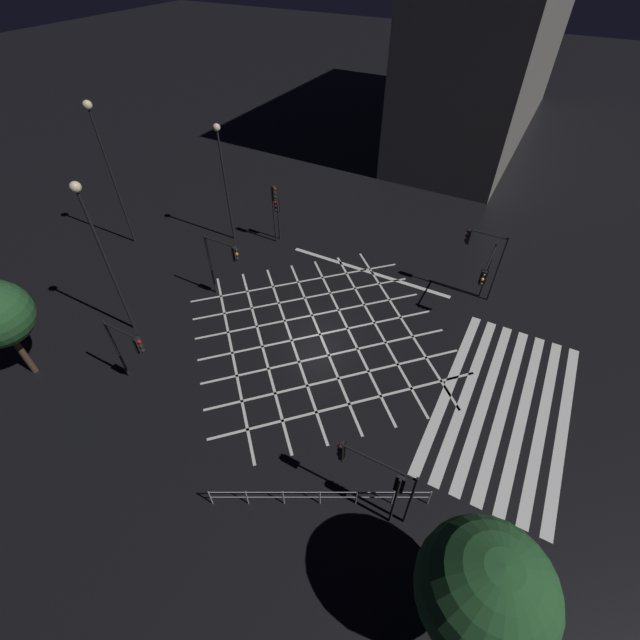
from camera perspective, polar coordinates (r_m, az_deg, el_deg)
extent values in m
plane|color=black|center=(24.64, 0.00, -1.93)|extent=(200.00, 200.00, 0.00)
cube|color=silver|center=(23.23, 16.94, -8.22)|extent=(11.37, 0.50, 0.01)
cube|color=silver|center=(23.22, 19.06, -8.96)|extent=(11.37, 0.50, 0.01)
cube|color=silver|center=(23.25, 21.19, -9.68)|extent=(11.37, 0.50, 0.01)
cube|color=silver|center=(23.31, 23.31, -10.39)|extent=(11.37, 0.50, 0.01)
cube|color=silver|center=(23.41, 25.43, -11.08)|extent=(11.37, 0.50, 0.01)
cube|color=silver|center=(23.54, 27.54, -11.75)|extent=(11.37, 0.50, 0.01)
cube|color=silver|center=(23.70, 29.64, -12.40)|extent=(11.37, 0.50, 0.01)
cube|color=silver|center=(26.12, 10.69, 0.36)|extent=(9.93, 9.93, 0.01)
cube|color=silver|center=(21.56, 3.90, -11.12)|extent=(9.93, 9.93, 0.01)
cube|color=silver|center=(25.53, 7.27, -0.37)|extent=(9.93, 9.93, 0.01)
cube|color=silver|center=(22.51, 2.47, -7.78)|extent=(9.93, 9.93, 0.01)
cube|color=silver|center=(25.03, 3.70, -1.14)|extent=(9.93, 9.93, 0.01)
cube|color=silver|center=(23.54, 1.17, -4.72)|extent=(9.93, 9.93, 0.01)
cube|color=silver|center=(24.64, 0.00, -1.92)|extent=(9.93, 9.93, 0.01)
cube|color=silver|center=(24.64, 0.00, -1.92)|extent=(9.93, 9.93, 0.01)
cube|color=silver|center=(24.36, -3.81, -2.72)|extent=(9.93, 9.93, 0.01)
cube|color=silver|center=(25.80, -1.07, 0.63)|extent=(9.93, 9.93, 0.01)
cube|color=silver|center=(24.19, -7.69, -3.52)|extent=(9.93, 9.93, 0.01)
cube|color=silver|center=(27.02, -2.04, 2.96)|extent=(9.93, 9.93, 0.01)
cube|color=silver|center=(24.14, -11.61, -4.31)|extent=(9.93, 9.93, 0.01)
cube|color=silver|center=(28.29, -2.93, 5.08)|extent=(9.93, 9.93, 0.01)
cube|color=silver|center=(29.35, 6.40, 6.45)|extent=(0.30, 11.37, 0.01)
cube|color=beige|center=(69.21, 19.03, 28.51)|extent=(1.40, 0.06, 1.80)
cube|color=beige|center=(65.76, 18.16, 27.97)|extent=(1.40, 0.06, 1.80)
cube|color=beige|center=(62.33, 17.21, 27.37)|extent=(1.40, 0.06, 1.80)
cube|color=black|center=(58.92, 16.16, 26.70)|extent=(1.40, 0.06, 1.80)
cube|color=beige|center=(55.54, 15.00, 25.93)|extent=(1.40, 0.06, 1.80)
cube|color=black|center=(52.19, 13.71, 25.05)|extent=(1.40, 0.06, 1.80)
cube|color=black|center=(48.88, 12.26, 24.03)|extent=(1.40, 0.06, 1.80)
cube|color=black|center=(45.61, 10.63, 22.86)|extent=(1.40, 0.06, 1.80)
cube|color=beige|center=(42.41, 8.79, 21.48)|extent=(1.40, 0.06, 1.80)
cube|color=black|center=(68.48, 19.84, 31.45)|extent=(1.40, 0.06, 1.80)
cube|color=beige|center=(64.99, 18.98, 31.07)|extent=(1.40, 0.06, 1.80)
cube|color=black|center=(61.51, 18.03, 30.64)|extent=(1.40, 0.06, 1.80)
cube|color=black|center=(58.05, 16.97, 30.16)|extent=(1.40, 0.06, 1.80)
cube|color=beige|center=(54.62, 15.80, 29.60)|extent=(1.40, 0.06, 1.80)
cube|color=black|center=(51.21, 14.48, 28.95)|extent=(1.40, 0.06, 1.80)
cube|color=black|center=(47.83, 12.99, 28.20)|extent=(1.40, 0.06, 1.80)
cube|color=black|center=(44.49, 11.31, 27.31)|extent=(1.40, 0.06, 1.80)
cube|color=beige|center=(41.19, 9.39, 26.25)|extent=(1.40, 0.06, 1.80)
cube|color=beige|center=(67.94, 20.73, 34.44)|extent=(1.40, 0.06, 1.80)
cube|color=black|center=(64.42, 19.87, 34.23)|extent=(1.40, 0.06, 1.80)
cube|color=beige|center=(60.91, 18.92, 33.99)|extent=(1.40, 0.06, 1.80)
cube|color=black|center=(57.41, 17.87, 33.70)|extent=(1.40, 0.06, 1.80)
cube|color=beige|center=(53.94, 16.68, 33.37)|extent=(1.40, 0.06, 1.80)
cube|color=black|center=(50.48, 15.34, 32.98)|extent=(1.40, 0.06, 1.80)
cube|color=black|center=(47.05, 13.82, 32.52)|extent=(1.40, 0.06, 1.80)
cube|color=black|center=(43.65, 12.08, 31.96)|extent=(1.40, 0.06, 1.80)
cube|color=beige|center=(40.29, 10.08, 31.28)|extent=(1.40, 0.06, 1.80)
cylinder|color=black|center=(26.96, -14.38, 7.10)|extent=(0.11, 0.11, 4.27)
cylinder|color=black|center=(25.25, -13.31, 10.10)|extent=(0.09, 2.11, 0.09)
cube|color=black|center=(24.89, -11.24, 8.68)|extent=(0.28, 0.16, 0.90)
sphere|color=black|center=(24.66, -11.12, 9.19)|extent=(0.18, 0.18, 0.18)
sphere|color=orange|center=(24.83, -11.03, 8.62)|extent=(0.18, 0.18, 0.18)
sphere|color=black|center=(25.00, -10.94, 8.06)|extent=(0.18, 0.18, 0.18)
cube|color=black|center=(24.94, -11.40, 8.73)|extent=(0.36, 0.02, 0.98)
cylinder|color=black|center=(27.54, 22.58, 6.14)|extent=(0.11, 0.11, 4.58)
cylinder|color=black|center=(26.45, 21.62, 10.56)|extent=(0.09, 2.11, 0.09)
cube|color=black|center=(26.76, 19.19, 10.48)|extent=(0.28, 0.16, 0.90)
sphere|color=red|center=(26.62, 19.11, 11.09)|extent=(0.18, 0.18, 0.18)
sphere|color=black|center=(26.77, 18.97, 10.55)|extent=(0.18, 0.18, 0.18)
sphere|color=black|center=(26.92, 18.82, 10.02)|extent=(0.18, 0.18, 0.18)
cube|color=black|center=(26.75, 19.38, 10.42)|extent=(0.36, 0.02, 0.98)
cylinder|color=black|center=(17.46, 9.90, -22.75)|extent=(0.11, 0.11, 3.45)
cube|color=black|center=(16.42, 10.62, -20.61)|extent=(0.16, 0.28, 0.90)
sphere|color=black|center=(16.20, 10.91, -19.82)|extent=(0.18, 0.18, 0.18)
sphere|color=black|center=(16.47, 10.77, -20.30)|extent=(0.18, 0.18, 0.18)
sphere|color=green|center=(16.73, 10.63, -20.76)|extent=(0.18, 0.18, 0.18)
cube|color=black|center=(16.38, 10.50, -20.87)|extent=(0.02, 0.36, 0.98)
cylinder|color=black|center=(23.38, -25.44, -3.63)|extent=(0.11, 0.11, 3.94)
cylinder|color=black|center=(21.51, -25.13, -1.30)|extent=(0.09, 2.04, 0.09)
cube|color=black|center=(21.13, -22.97, -3.12)|extent=(0.28, 0.16, 0.90)
sphere|color=red|center=(20.86, -22.99, -2.66)|extent=(0.18, 0.18, 0.18)
sphere|color=black|center=(21.06, -22.77, -3.23)|extent=(0.18, 0.18, 0.18)
sphere|color=black|center=(21.26, -22.55, -3.79)|extent=(0.18, 0.18, 0.18)
cube|color=black|center=(21.19, -23.14, -3.03)|extent=(0.36, 0.02, 0.98)
cylinder|color=black|center=(31.26, -6.16, 13.81)|extent=(0.11, 0.11, 4.41)
cube|color=black|center=(30.39, -6.19, 16.55)|extent=(0.28, 0.16, 0.90)
sphere|color=red|center=(30.20, -6.04, 17.02)|extent=(0.18, 0.18, 0.18)
sphere|color=black|center=(30.33, -6.00, 16.51)|extent=(0.18, 0.18, 0.18)
sphere|color=black|center=(30.47, -5.96, 16.01)|extent=(0.18, 0.18, 0.18)
cube|color=black|center=(30.43, -6.33, 16.59)|extent=(0.36, 0.02, 0.98)
cylinder|color=black|center=(27.86, 21.44, 6.07)|extent=(0.11, 0.11, 3.90)
cylinder|color=black|center=(25.72, 21.81, 7.65)|extent=(2.75, 0.09, 0.09)
cube|color=black|center=(24.83, 20.89, 5.24)|extent=(0.16, 0.28, 0.90)
sphere|color=black|center=(24.57, 21.01, 5.65)|extent=(0.18, 0.18, 0.18)
sphere|color=orange|center=(24.74, 20.83, 5.10)|extent=(0.18, 0.18, 0.18)
sphere|color=black|center=(24.91, 20.67, 4.56)|extent=(0.18, 0.18, 0.18)
cube|color=black|center=(24.90, 20.94, 5.35)|extent=(0.02, 0.36, 0.98)
cylinder|color=black|center=(17.47, 11.92, -22.58)|extent=(0.11, 0.11, 3.61)
cylinder|color=black|center=(16.09, 7.80, -18.25)|extent=(0.09, 2.86, 0.09)
cube|color=black|center=(16.70, 2.94, -17.05)|extent=(0.28, 0.16, 0.90)
sphere|color=red|center=(16.46, 2.61, -16.38)|extent=(0.18, 0.18, 0.18)
sphere|color=black|center=(16.72, 2.58, -16.90)|extent=(0.18, 0.18, 0.18)
sphere|color=black|center=(16.98, 2.55, -17.40)|extent=(0.18, 0.18, 0.18)
cube|color=black|center=(16.68, 3.23, -17.18)|extent=(0.36, 0.02, 0.98)
cylinder|color=black|center=(31.77, -5.54, 13.24)|extent=(0.11, 0.11, 3.31)
cube|color=black|center=(31.12, -5.82, 14.97)|extent=(0.16, 0.28, 0.90)
sphere|color=red|center=(30.89, -5.98, 15.37)|extent=(0.18, 0.18, 0.18)
sphere|color=black|center=(31.03, -5.94, 14.88)|extent=(0.18, 0.18, 0.18)
sphere|color=black|center=(31.18, -5.90, 14.39)|extent=(0.18, 0.18, 0.18)
cube|color=black|center=(31.18, -5.73, 15.04)|extent=(0.02, 0.36, 0.98)
cylinder|color=black|center=(31.30, -12.37, 16.71)|extent=(0.14, 0.14, 7.87)
sphere|color=#F9E0B2|center=(29.76, -13.64, 23.69)|extent=(0.47, 0.47, 0.47)
cylinder|color=black|center=(24.77, -26.27, 6.24)|extent=(0.14, 0.14, 8.61)
sphere|color=#F9E0B2|center=(22.70, -29.82, 15.14)|extent=(0.51, 0.51, 0.51)
cylinder|color=black|center=(32.96, -25.75, 16.24)|extent=(0.14, 0.14, 9.27)
sphere|color=#F9E0B2|center=(31.39, -28.61, 23.87)|extent=(0.55, 0.55, 0.55)
cylinder|color=#473323|center=(26.46, -34.88, -3.59)|extent=(0.31, 0.31, 2.86)
cylinder|color=#473323|center=(17.39, 18.56, -33.16)|extent=(0.30, 0.30, 2.28)
sphere|color=#235128|center=(14.94, 21.12, -30.59)|extent=(3.97, 3.97, 3.97)
cylinder|color=#9EA0A5|center=(19.12, -14.39, -21.98)|extent=(0.05, 0.05, 1.05)
cylinder|color=#9EA0A5|center=(18.84, -9.71, -22.33)|extent=(0.05, 0.05, 1.05)
cylinder|color=#9EA0A5|center=(18.67, -4.89, -22.54)|extent=(0.05, 0.05, 1.05)
cylinder|color=#9EA0A5|center=(18.61, 0.00, -22.62)|extent=(0.05, 0.05, 1.05)
cylinder|color=#9EA0A5|center=(18.67, 4.89, -22.54)|extent=(0.05, 0.05, 1.05)
cylinder|color=#9EA0A5|center=(18.84, 9.71, -22.33)|extent=(0.05, 0.05, 1.05)
cylinder|color=#9EA0A5|center=(19.12, 14.39, -21.98)|extent=(0.05, 0.05, 1.05)
cylinder|color=#9EA0A5|center=(18.17, 0.00, -22.00)|extent=(4.23, 7.77, 0.04)
cylinder|color=#9EA0A5|center=(18.56, 0.00, -22.55)|extent=(4.23, 7.77, 0.04)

